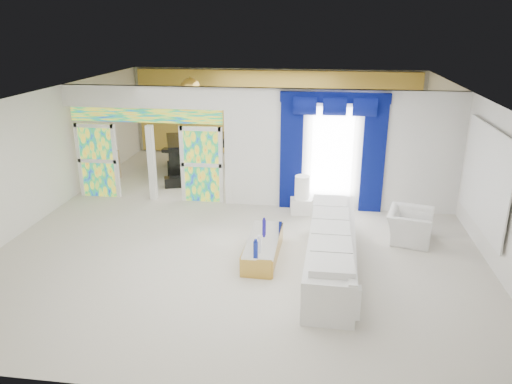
# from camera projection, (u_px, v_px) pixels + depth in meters

# --- Properties ---
(floor) EXTENTS (12.00, 12.00, 0.00)m
(floor) POSITION_uv_depth(u_px,v_px,m) (250.00, 218.00, 11.87)
(floor) COLOR #B7AF9E
(floor) RESTS_ON ground
(dividing_wall) EXTENTS (5.70, 0.18, 3.00)m
(dividing_wall) POSITION_uv_depth(u_px,v_px,m) (342.00, 151.00, 12.03)
(dividing_wall) COLOR white
(dividing_wall) RESTS_ON ground
(dividing_header) EXTENTS (4.30, 0.18, 0.55)m
(dividing_header) POSITION_uv_depth(u_px,v_px,m) (144.00, 97.00, 12.26)
(dividing_header) COLOR white
(dividing_header) RESTS_ON dividing_wall
(stained_panel_left) EXTENTS (0.95, 0.04, 2.00)m
(stained_panel_left) POSITION_uv_depth(u_px,v_px,m) (98.00, 161.00, 13.02)
(stained_panel_left) COLOR #994C3F
(stained_panel_left) RESTS_ON ground
(stained_panel_right) EXTENTS (0.95, 0.04, 2.00)m
(stained_panel_right) POSITION_uv_depth(u_px,v_px,m) (202.00, 165.00, 12.65)
(stained_panel_right) COLOR #994C3F
(stained_panel_right) RESTS_ON ground
(stained_transom) EXTENTS (4.00, 0.05, 0.35)m
(stained_transom) POSITION_uv_depth(u_px,v_px,m) (145.00, 116.00, 12.42)
(stained_transom) COLOR #994C3F
(stained_transom) RESTS_ON dividing_header
(window_pane) EXTENTS (1.00, 0.02, 2.30)m
(window_pane) POSITION_uv_depth(u_px,v_px,m) (332.00, 153.00, 11.98)
(window_pane) COLOR white
(window_pane) RESTS_ON dividing_wall
(blue_drape_left) EXTENTS (0.55, 0.10, 2.80)m
(blue_drape_left) POSITION_uv_depth(u_px,v_px,m) (291.00, 154.00, 12.10)
(blue_drape_left) COLOR #030F45
(blue_drape_left) RESTS_ON ground
(blue_drape_right) EXTENTS (0.55, 0.10, 2.80)m
(blue_drape_right) POSITION_uv_depth(u_px,v_px,m) (373.00, 157.00, 11.84)
(blue_drape_right) COLOR #030F45
(blue_drape_right) RESTS_ON ground
(blue_pelmet) EXTENTS (2.60, 0.12, 0.25)m
(blue_pelmet) POSITION_uv_depth(u_px,v_px,m) (335.00, 98.00, 11.50)
(blue_pelmet) COLOR #030F45
(blue_pelmet) RESTS_ON dividing_wall
(wall_mirror) EXTENTS (0.04, 2.70, 1.90)m
(wall_mirror) POSITION_uv_depth(u_px,v_px,m) (486.00, 178.00, 9.79)
(wall_mirror) COLOR white
(wall_mirror) RESTS_ON ground
(gold_curtains) EXTENTS (9.70, 0.12, 2.90)m
(gold_curtains) POSITION_uv_depth(u_px,v_px,m) (275.00, 113.00, 16.88)
(gold_curtains) COLOR #B4932B
(gold_curtains) RESTS_ON ground
(white_sofa) EXTENTS (0.98, 4.00, 0.76)m
(white_sofa) POSITION_uv_depth(u_px,v_px,m) (331.00, 251.00, 9.32)
(white_sofa) COLOR silver
(white_sofa) RESTS_ON ground
(coffee_table) EXTENTS (0.66, 1.83, 0.40)m
(coffee_table) POSITION_uv_depth(u_px,v_px,m) (263.00, 248.00, 9.83)
(coffee_table) COLOR #B78F39
(coffee_table) RESTS_ON ground
(console_table) EXTENTS (1.18, 0.49, 0.38)m
(console_table) POSITION_uv_depth(u_px,v_px,m) (314.00, 206.00, 12.08)
(console_table) COLOR silver
(console_table) RESTS_ON ground
(table_lamp) EXTENTS (0.36, 0.36, 0.58)m
(table_lamp) POSITION_uv_depth(u_px,v_px,m) (302.00, 187.00, 11.95)
(table_lamp) COLOR white
(table_lamp) RESTS_ON console_table
(armchair) EXTENTS (1.13, 1.23, 0.67)m
(armchair) POSITION_uv_depth(u_px,v_px,m) (410.00, 226.00, 10.56)
(armchair) COLOR silver
(armchair) RESTS_ON ground
(grand_piano) EXTENTS (2.15, 2.45, 1.04)m
(grand_piano) POSITION_uv_depth(u_px,v_px,m) (193.00, 155.00, 15.46)
(grand_piano) COLOR black
(grand_piano) RESTS_ON ground
(piano_bench) EXTENTS (0.91, 0.59, 0.28)m
(piano_bench) POSITION_uv_depth(u_px,v_px,m) (179.00, 182.00, 14.08)
(piano_bench) COLOR black
(piano_bench) RESTS_ON ground
(tv_console) EXTENTS (0.67, 0.63, 0.85)m
(tv_console) POSITION_uv_depth(u_px,v_px,m) (108.00, 166.00, 14.56)
(tv_console) COLOR tan
(tv_console) RESTS_ON ground
(chandelier) EXTENTS (0.60, 0.60, 0.60)m
(chandelier) POSITION_uv_depth(u_px,v_px,m) (190.00, 88.00, 14.46)
(chandelier) COLOR gold
(chandelier) RESTS_ON ceiling
(decanters) EXTENTS (0.11, 1.23, 0.22)m
(decanters) POSITION_uv_depth(u_px,v_px,m) (259.00, 239.00, 9.55)
(decanters) COLOR silver
(decanters) RESTS_ON coffee_table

